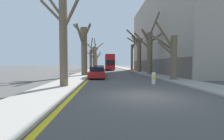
# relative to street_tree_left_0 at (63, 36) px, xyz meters

# --- Properties ---
(ground_plane) EXTENTS (300.00, 300.00, 0.00)m
(ground_plane) POSITION_rel_street_tree_left_0_xyz_m (5.11, -3.09, -3.75)
(ground_plane) COLOR #4C4947
(sidewalk_left) EXTENTS (2.76, 120.00, 0.12)m
(sidewalk_left) POSITION_rel_street_tree_left_0_xyz_m (-0.35, 46.91, -3.69)
(sidewalk_left) COLOR gray
(sidewalk_left) RESTS_ON ground
(sidewalk_right) EXTENTS (2.76, 120.00, 0.12)m
(sidewalk_right) POSITION_rel_street_tree_left_0_xyz_m (10.56, 46.91, -3.69)
(sidewalk_right) COLOR gray
(sidewalk_right) RESTS_ON ground
(building_facade_right) EXTENTS (10.08, 30.06, 15.51)m
(building_facade_right) POSITION_rel_street_tree_left_0_xyz_m (16.93, 18.52, 3.99)
(building_facade_right) COLOR #9E9384
(building_facade_right) RESTS_ON ground
(kerb_line_stripe) EXTENTS (0.24, 120.00, 0.01)m
(kerb_line_stripe) POSITION_rel_street_tree_left_0_xyz_m (1.21, 46.91, -3.75)
(kerb_line_stripe) COLOR yellow
(kerb_line_stripe) RESTS_ON ground
(street_tree_left_0) EXTENTS (3.46, 2.39, 8.22)m
(street_tree_left_0) POSITION_rel_street_tree_left_0_xyz_m (0.00, 0.00, 0.00)
(street_tree_left_0) COLOR brown
(street_tree_left_0) RESTS_ON ground
(street_tree_left_1) EXTENTS (2.92, 4.59, 7.57)m
(street_tree_left_1) POSITION_rel_street_tree_left_0_xyz_m (0.07, 10.77, 0.17)
(street_tree_left_1) COLOR brown
(street_tree_left_1) RESTS_ON ground
(street_tree_left_2) EXTENTS (3.21, 3.04, 6.84)m
(street_tree_left_2) POSITION_rel_street_tree_left_0_xyz_m (0.25, 20.46, -0.89)
(street_tree_left_2) COLOR brown
(street_tree_left_2) RESTS_ON ground
(street_tree_left_3) EXTENTS (2.83, 4.70, 7.35)m
(street_tree_left_3) POSITION_rel_street_tree_left_0_xyz_m (0.06, 30.45, -0.18)
(street_tree_left_3) COLOR brown
(street_tree_left_3) RESTS_ON ground
(street_tree_left_4) EXTENTS (5.60, 2.64, 10.09)m
(street_tree_left_4) POSITION_rel_street_tree_left_0_xyz_m (0.08, 39.89, 0.54)
(street_tree_left_4) COLOR brown
(street_tree_left_4) RESTS_ON ground
(street_tree_left_5) EXTENTS (3.19, 2.08, 7.05)m
(street_tree_left_5) POSITION_rel_street_tree_left_0_xyz_m (0.04, 50.00, -0.51)
(street_tree_left_5) COLOR brown
(street_tree_left_5) RESTS_ON ground
(street_tree_right_0) EXTENTS (2.57, 1.68, 6.14)m
(street_tree_right_0) POSITION_rel_street_tree_left_0_xyz_m (9.97, 4.09, -1.10)
(street_tree_right_0) COLOR brown
(street_tree_right_0) RESTS_ON ground
(street_tree_right_1) EXTENTS (5.00, 2.50, 9.45)m
(street_tree_right_1) POSITION_rel_street_tree_left_0_xyz_m (10.09, 12.10, 0.19)
(street_tree_right_1) COLOR brown
(street_tree_right_1) RESTS_ON ground
(street_tree_right_2) EXTENTS (4.05, 3.66, 8.55)m
(street_tree_right_2) POSITION_rel_street_tree_left_0_xyz_m (10.10, 19.75, 0.37)
(street_tree_right_2) COLOR brown
(street_tree_right_2) RESTS_ON ground
(street_tree_right_3) EXTENTS (2.38, 2.58, 8.74)m
(street_tree_right_3) POSITION_rel_street_tree_left_0_xyz_m (10.33, 27.74, 0.11)
(street_tree_right_3) COLOR brown
(street_tree_right_3) RESTS_ON ground
(double_decker_bus) EXTENTS (2.48, 11.89, 4.20)m
(double_decker_bus) POSITION_rel_street_tree_left_0_xyz_m (4.51, 31.93, -1.36)
(double_decker_bus) COLOR red
(double_decker_bus) RESTS_ON ground
(parked_car_0) EXTENTS (1.88, 4.39, 1.37)m
(parked_car_0) POSITION_rel_street_tree_left_0_xyz_m (2.13, 7.17, -3.10)
(parked_car_0) COLOR maroon
(parked_car_0) RESTS_ON ground
(parked_car_1) EXTENTS (1.70, 4.26, 1.38)m
(parked_car_1) POSITION_rel_street_tree_left_0_xyz_m (2.13, 12.66, -3.11)
(parked_car_1) COLOR olive
(parked_car_1) RESTS_ON ground
(parked_car_2) EXTENTS (1.79, 4.07, 1.43)m
(parked_car_2) POSITION_rel_street_tree_left_0_xyz_m (2.13, 18.31, -3.08)
(parked_car_2) COLOR navy
(parked_car_2) RESTS_ON ground
(traffic_bollard) EXTENTS (0.32, 0.33, 1.00)m
(traffic_bollard) POSITION_rel_street_tree_left_0_xyz_m (7.20, 1.53, -3.25)
(traffic_bollard) COLOR white
(traffic_bollard) RESTS_ON ground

